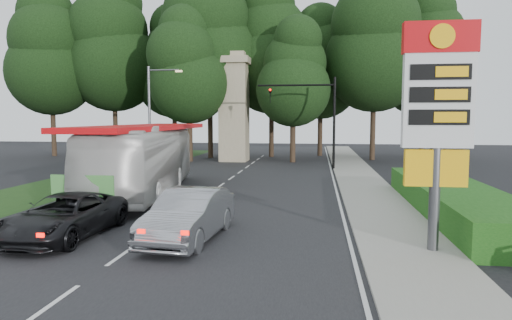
# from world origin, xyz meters

# --- Properties ---
(ground) EXTENTS (120.00, 120.00, 0.00)m
(ground) POSITION_xyz_m (0.00, 0.00, 0.00)
(ground) COLOR black
(ground) RESTS_ON ground
(road_surface) EXTENTS (14.00, 80.00, 0.02)m
(road_surface) POSITION_xyz_m (0.00, 12.00, 0.01)
(road_surface) COLOR black
(road_surface) RESTS_ON ground
(sidewalk_right) EXTENTS (3.00, 80.00, 0.12)m
(sidewalk_right) POSITION_xyz_m (8.50, 12.00, 0.06)
(sidewalk_right) COLOR gray
(sidewalk_right) RESTS_ON ground
(grass_verge_left) EXTENTS (5.00, 50.00, 0.02)m
(grass_verge_left) POSITION_xyz_m (-9.50, 18.00, 0.01)
(grass_verge_left) COLOR #193814
(grass_verge_left) RESTS_ON ground
(hedge) EXTENTS (3.00, 14.00, 1.20)m
(hedge) POSITION_xyz_m (11.50, 8.00, 0.60)
(hedge) COLOR #184C14
(hedge) RESTS_ON ground
(gas_station_pylon) EXTENTS (2.10, 0.45, 6.85)m
(gas_station_pylon) POSITION_xyz_m (9.20, 1.99, 4.45)
(gas_station_pylon) COLOR #59595E
(gas_station_pylon) RESTS_ON ground
(traffic_signal_mast) EXTENTS (6.10, 0.35, 7.20)m
(traffic_signal_mast) POSITION_xyz_m (5.68, 24.00, 4.67)
(traffic_signal_mast) COLOR black
(traffic_signal_mast) RESTS_ON ground
(streetlight_signs) EXTENTS (2.75, 0.98, 8.00)m
(streetlight_signs) POSITION_xyz_m (-6.99, 22.01, 4.44)
(streetlight_signs) COLOR #59595E
(streetlight_signs) RESTS_ON ground
(monument) EXTENTS (3.00, 3.00, 10.05)m
(monument) POSITION_xyz_m (-2.00, 30.00, 5.10)
(monument) COLOR gray
(monument) RESTS_ON ground
(tree_far_west) EXTENTS (8.96, 8.96, 17.60)m
(tree_far_west) POSITION_xyz_m (-22.00, 33.00, 10.68)
(tree_far_west) COLOR #2D2116
(tree_far_west) RESTS_ON ground
(tree_west_mid) EXTENTS (9.80, 9.80, 19.25)m
(tree_west_mid) POSITION_xyz_m (-16.00, 35.00, 11.69)
(tree_west_mid) COLOR #2D2116
(tree_west_mid) RESTS_ON ground
(tree_west_near) EXTENTS (8.40, 8.40, 16.50)m
(tree_west_near) POSITION_xyz_m (-10.00, 37.00, 10.02)
(tree_west_near) COLOR #2D2116
(tree_west_near) RESTS_ON ground
(tree_center_left) EXTENTS (10.08, 10.08, 19.80)m
(tree_center_left) POSITION_xyz_m (-5.00, 33.00, 12.02)
(tree_center_left) COLOR #2D2116
(tree_center_left) RESTS_ON ground
(tree_center_right) EXTENTS (9.24, 9.24, 18.15)m
(tree_center_right) POSITION_xyz_m (1.00, 35.00, 11.02)
(tree_center_right) COLOR #2D2116
(tree_center_right) RESTS_ON ground
(tree_east_near) EXTENTS (8.12, 8.12, 15.95)m
(tree_east_near) POSITION_xyz_m (6.00, 37.00, 9.68)
(tree_east_near) COLOR #2D2116
(tree_east_near) RESTS_ON ground
(tree_east_mid) EXTENTS (9.52, 9.52, 18.70)m
(tree_east_mid) POSITION_xyz_m (11.00, 33.00, 11.35)
(tree_east_mid) COLOR #2D2116
(tree_east_mid) RESTS_ON ground
(tree_far_east) EXTENTS (8.68, 8.68, 17.05)m
(tree_far_east) POSITION_xyz_m (16.00, 35.00, 10.35)
(tree_far_east) COLOR #2D2116
(tree_far_east) RESTS_ON ground
(tree_monument_left) EXTENTS (7.28, 7.28, 14.30)m
(tree_monument_left) POSITION_xyz_m (-6.00, 29.00, 8.68)
(tree_monument_left) COLOR #2D2116
(tree_monument_left) RESTS_ON ground
(tree_monument_right) EXTENTS (6.72, 6.72, 13.20)m
(tree_monument_right) POSITION_xyz_m (3.50, 29.50, 8.01)
(tree_monument_right) COLOR #2D2116
(tree_monument_right) RESTS_ON ground
(transit_bus) EXTENTS (4.88, 13.52, 3.68)m
(transit_bus) POSITION_xyz_m (-3.50, 11.23, 1.84)
(transit_bus) COLOR silver
(transit_bus) RESTS_ON ground
(sedan_silver) EXTENTS (2.19, 5.26, 1.69)m
(sedan_silver) POSITION_xyz_m (1.50, 2.49, 0.85)
(sedan_silver) COLOR #95969C
(sedan_silver) RESTS_ON ground
(suv_charcoal) EXTENTS (2.61, 5.38, 1.47)m
(suv_charcoal) POSITION_xyz_m (-2.80, 2.24, 0.74)
(suv_charcoal) COLOR black
(suv_charcoal) RESTS_ON ground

